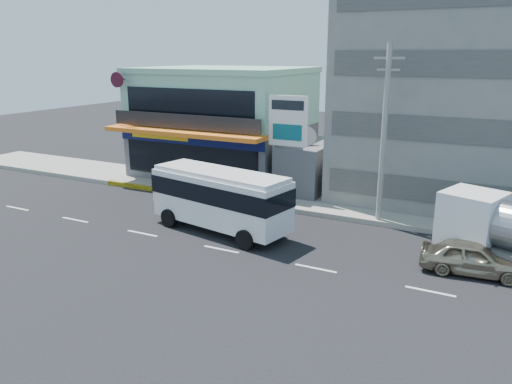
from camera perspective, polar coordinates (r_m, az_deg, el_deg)
ground at (r=25.09m, az=-3.98°, el=-6.56°), size 120.00×120.00×0.00m
sidewalk at (r=31.59m, az=12.91°, el=-1.93°), size 70.00×5.00×0.30m
shop_building at (r=39.70m, az=-3.62°, el=7.67°), size 12.40×11.70×8.00m
concrete_building at (r=34.99m, az=24.02°, el=10.27°), size 16.00×12.00×14.00m
gap_structure at (r=34.92m, az=6.16°, el=2.77°), size 3.00×6.00×3.50m
satellite_dish at (r=33.65m, az=5.63°, el=5.47°), size 1.50×1.50×0.15m
billboard at (r=31.98m, az=3.66°, el=7.44°), size 2.60×0.18×6.90m
utility_pole_near at (r=28.25m, az=14.41°, el=6.36°), size 1.60×0.30×10.00m
minibus at (r=26.99m, az=-4.12°, el=-0.42°), size 8.42×4.04×3.38m
sedan at (r=24.12m, az=23.52°, el=-6.90°), size 4.56×2.17×1.50m
motorcycle_rider at (r=30.79m, az=-5.72°, el=-1.10°), size 1.61×1.10×1.95m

